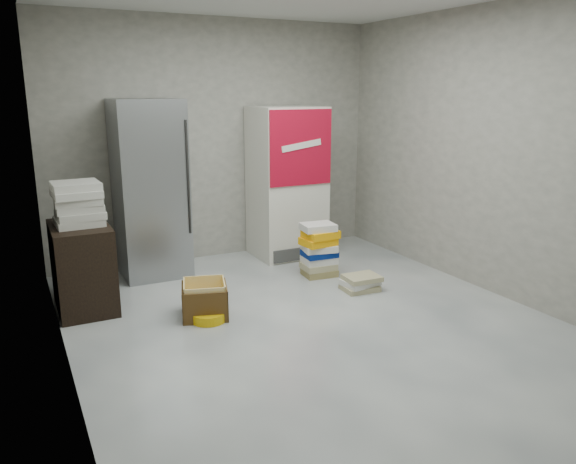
# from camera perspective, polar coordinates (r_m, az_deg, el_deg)

# --- Properties ---
(ground) EXTENTS (5.00, 5.00, 0.00)m
(ground) POSITION_cam_1_polar(r_m,az_deg,el_deg) (4.90, 3.27, -9.71)
(ground) COLOR silver
(ground) RESTS_ON ground
(room_shell) EXTENTS (4.04, 5.04, 2.82)m
(room_shell) POSITION_cam_1_polar(r_m,az_deg,el_deg) (4.48, 3.60, 11.78)
(room_shell) COLOR #A8A297
(room_shell) RESTS_ON ground
(steel_fridge) EXTENTS (0.70, 0.72, 1.90)m
(steel_fridge) POSITION_cam_1_polar(r_m,az_deg,el_deg) (6.24, -13.84, 4.25)
(steel_fridge) COLOR #A8ABB1
(steel_fridge) RESTS_ON ground
(coke_cooler) EXTENTS (0.80, 0.73, 1.80)m
(coke_cooler) POSITION_cam_1_polar(r_m,az_deg,el_deg) (6.79, -0.11, 5.07)
(coke_cooler) COLOR silver
(coke_cooler) RESTS_ON ground
(wood_shelf) EXTENTS (0.50, 0.80, 0.80)m
(wood_shelf) POSITION_cam_1_polar(r_m,az_deg,el_deg) (5.53, -20.13, -3.35)
(wood_shelf) COLOR black
(wood_shelf) RESTS_ON ground
(supply_box_stack) EXTENTS (0.43, 0.44, 0.39)m
(supply_box_stack) POSITION_cam_1_polar(r_m,az_deg,el_deg) (5.39, -20.55, 2.71)
(supply_box_stack) COLOR beige
(supply_box_stack) RESTS_ON wood_shelf
(phonebook_stack_main) EXTENTS (0.40, 0.34, 0.59)m
(phonebook_stack_main) POSITION_cam_1_polar(r_m,az_deg,el_deg) (6.13, 3.17, -1.82)
(phonebook_stack_main) COLOR olive
(phonebook_stack_main) RESTS_ON ground
(phonebook_stack_side) EXTENTS (0.38, 0.33, 0.16)m
(phonebook_stack_side) POSITION_cam_1_polar(r_m,az_deg,el_deg) (5.79, 7.38, -5.12)
(phonebook_stack_side) COLOR tan
(phonebook_stack_side) RESTS_ON ground
(cardboard_box) EXTENTS (0.50, 0.50, 0.32)m
(cardboard_box) POSITION_cam_1_polar(r_m,az_deg,el_deg) (5.15, -8.46, -7.04)
(cardboard_box) COLOR yellow
(cardboard_box) RESTS_ON ground
(bucket_lid) EXTENTS (0.37, 0.37, 0.08)m
(bucket_lid) POSITION_cam_1_polar(r_m,az_deg,el_deg) (5.07, -8.08, -8.47)
(bucket_lid) COLOR #EBB708
(bucket_lid) RESTS_ON ground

